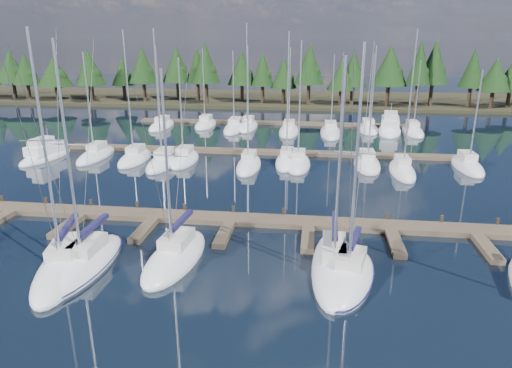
# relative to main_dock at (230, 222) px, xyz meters

# --- Properties ---
(ground) EXTENTS (260.00, 260.00, 0.00)m
(ground) POSITION_rel_main_dock_xyz_m (0.00, 12.64, -0.20)
(ground) COLOR black
(ground) RESTS_ON ground
(far_shore) EXTENTS (220.00, 30.00, 0.60)m
(far_shore) POSITION_rel_main_dock_xyz_m (0.00, 72.64, 0.10)
(far_shore) COLOR black
(far_shore) RESTS_ON ground
(main_dock) EXTENTS (44.00, 6.13, 0.90)m
(main_dock) POSITION_rel_main_dock_xyz_m (0.00, 0.00, 0.00)
(main_dock) COLOR brown
(main_dock) RESTS_ON ground
(back_docks) EXTENTS (50.00, 21.80, 0.40)m
(back_docks) POSITION_rel_main_dock_xyz_m (0.00, 32.23, -0.00)
(back_docks) COLOR brown
(back_docks) RESTS_ON ground
(front_sailboat_1) EXTENTS (2.97, 8.85, 14.50)m
(front_sailboat_1) POSITION_rel_main_dock_xyz_m (-7.66, -7.87, 0.09)
(front_sailboat_1) COLOR silver
(front_sailboat_1) RESTS_ON ground
(front_sailboat_2) EXTENTS (5.00, 9.81, 15.05)m
(front_sailboat_2) POSITION_rel_main_dock_xyz_m (-8.84, -8.32, 0.09)
(front_sailboat_2) COLOR silver
(front_sailboat_2) RESTS_ON ground
(front_sailboat_3) EXTENTS (3.67, 8.33, 12.88)m
(front_sailboat_3) POSITION_rel_main_dock_xyz_m (-2.41, -6.27, 0.08)
(front_sailboat_3) COLOR silver
(front_sailboat_3) RESTS_ON ground
(front_sailboat_4) EXTENTS (4.52, 8.17, 14.32)m
(front_sailboat_4) POSITION_rel_main_dock_xyz_m (8.52, -7.52, 0.09)
(front_sailboat_4) COLOR silver
(front_sailboat_4) RESTS_ON ground
(front_sailboat_5) EXTENTS (2.97, 10.13, 13.63)m
(front_sailboat_5) POSITION_rel_main_dock_xyz_m (7.64, -6.21, 0.08)
(front_sailboat_5) COLOR silver
(front_sailboat_5) RESTS_ON ground
(back_sailboat_rows) EXTENTS (45.18, 32.04, 16.52)m
(back_sailboat_rows) POSITION_rel_main_dock_xyz_m (0.57, 27.86, 0.06)
(back_sailboat_rows) COLOR silver
(back_sailboat_rows) RESTS_ON ground
(motor_yacht_left) EXTENTS (3.81, 8.66, 4.18)m
(motor_yacht_left) POSITION_rel_main_dock_xyz_m (-25.29, 16.90, 0.26)
(motor_yacht_left) COLOR silver
(motor_yacht_left) RESTS_ON ground
(motor_yacht_right) EXTENTS (4.83, 10.60, 5.12)m
(motor_yacht_right) POSITION_rel_main_dock_xyz_m (17.53, 38.29, 0.35)
(motor_yacht_right) COLOR silver
(motor_yacht_right) RESTS_ON ground
(tree_line) EXTENTS (183.90, 11.94, 13.08)m
(tree_line) POSITION_rel_main_dock_xyz_m (1.31, 62.85, 7.20)
(tree_line) COLOR black
(tree_line) RESTS_ON far_shore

